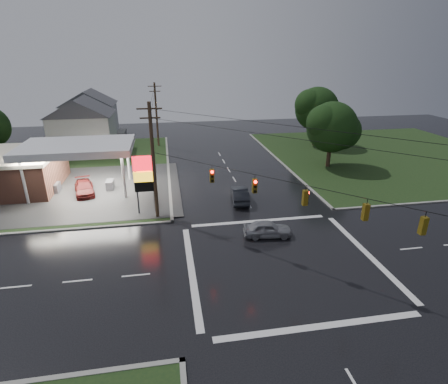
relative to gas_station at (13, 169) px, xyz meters
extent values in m
plane|color=black|center=(25.68, -19.70, -2.55)|extent=(120.00, 120.00, 0.00)
cube|color=black|center=(-0.32, 6.30, -2.51)|extent=(36.00, 36.00, 0.08)
cube|color=black|center=(51.68, 6.30, -2.51)|extent=(36.00, 36.00, 0.08)
cube|color=#2D2D2D|center=(5.68, -1.70, -2.46)|extent=(26.00, 18.00, 0.02)
cube|color=brown|center=(-1.32, 0.30, -0.55)|extent=(12.00, 10.00, 4.00)
cylinder|color=silver|center=(2.68, -4.70, -0.05)|extent=(0.30, 0.30, 5.00)
cylinder|color=silver|center=(12.68, -4.70, -0.05)|extent=(0.30, 0.30, 5.00)
cylinder|color=silver|center=(2.68, 1.30, -0.05)|extent=(0.30, 0.30, 5.00)
cylinder|color=silver|center=(12.68, 1.30, -0.05)|extent=(0.30, 0.30, 5.00)
cube|color=silver|center=(7.68, -1.70, 2.65)|extent=(12.00, 8.00, 0.80)
cube|color=white|center=(7.68, -1.70, 2.23)|extent=(11.40, 7.40, 0.04)
cube|color=#59595E|center=(4.68, -1.70, -2.00)|extent=(0.80, 1.60, 1.10)
cube|color=#59595E|center=(10.68, -1.70, -2.00)|extent=(0.80, 1.60, 1.10)
cylinder|color=#59595E|center=(14.38, -9.20, 0.45)|extent=(0.16, 0.16, 6.00)
cylinder|color=#59595E|center=(15.98, -9.20, 0.45)|extent=(0.16, 0.16, 6.00)
cube|color=red|center=(15.18, -9.20, 2.65)|extent=(2.00, 0.35, 1.40)
cube|color=yellow|center=(15.18, -9.20, 1.35)|extent=(2.00, 0.35, 1.00)
cube|color=black|center=(15.18, -9.20, 0.35)|extent=(2.00, 0.35, 1.00)
cylinder|color=#382619|center=(16.18, -10.20, 2.95)|extent=(0.32, 0.32, 11.00)
cube|color=#382619|center=(16.18, -10.20, 7.85)|extent=(2.20, 0.12, 0.12)
cube|color=#382619|center=(16.18, -10.20, 7.05)|extent=(1.80, 0.12, 0.12)
cylinder|color=#382619|center=(16.18, 18.30, 2.70)|extent=(0.32, 0.32, 10.50)
cube|color=#382619|center=(16.18, 18.30, 7.35)|extent=(2.20, 0.12, 0.12)
cube|color=#382619|center=(16.18, 18.30, 6.55)|extent=(1.80, 0.12, 0.12)
cube|color=#59470C|center=(20.93, -14.95, 3.05)|extent=(0.34, 0.34, 1.10)
cylinder|color=#FF0C07|center=(20.93, -15.15, 3.43)|extent=(0.22, 0.08, 0.22)
cube|color=#59470C|center=(23.78, -17.80, 3.05)|extent=(0.34, 0.34, 1.10)
cylinder|color=#FF0C07|center=(23.78, -18.00, 3.43)|extent=(0.22, 0.08, 0.22)
cube|color=#59470C|center=(26.63, -20.65, 3.05)|extent=(0.34, 0.34, 1.10)
cylinder|color=#FF0C07|center=(26.83, -20.65, 3.43)|extent=(0.08, 0.22, 0.22)
cube|color=#59470C|center=(29.48, -23.50, 3.05)|extent=(0.34, 0.34, 1.10)
cylinder|color=#FF0C07|center=(29.48, -23.30, 3.43)|extent=(0.22, 0.08, 0.22)
cube|color=#59470C|center=(31.76, -25.78, 3.05)|extent=(0.34, 0.34, 1.10)
cylinder|color=#FF0C07|center=(31.76, -25.58, 3.43)|extent=(0.22, 0.08, 0.22)
cube|color=silver|center=(4.68, 16.30, 0.45)|extent=(9.00, 8.00, 6.00)
cube|color=gray|center=(9.98, 16.30, -2.15)|extent=(1.60, 4.80, 0.80)
cube|color=silver|center=(3.68, 28.30, 0.45)|extent=(9.00, 8.00, 6.00)
cube|color=gray|center=(8.98, 28.30, -2.15)|extent=(1.60, 4.80, 0.80)
cylinder|color=black|center=(39.68, 2.30, -0.03)|extent=(0.56, 0.56, 5.04)
sphere|color=black|center=(39.68, 2.30, 3.03)|extent=(6.80, 6.80, 6.80)
sphere|color=black|center=(41.38, 2.60, 2.40)|extent=(5.10, 5.10, 5.10)
sphere|color=black|center=(38.32, 1.90, 3.75)|extent=(4.76, 4.76, 4.76)
cylinder|color=black|center=(42.68, 14.30, 0.25)|extent=(0.56, 0.56, 5.60)
sphere|color=black|center=(42.68, 14.30, 3.65)|extent=(7.20, 7.20, 7.20)
sphere|color=black|center=(44.48, 14.60, 2.95)|extent=(5.40, 5.40, 5.40)
sphere|color=black|center=(41.24, 13.90, 4.45)|extent=(5.04, 5.04, 5.04)
imported|color=black|center=(24.88, -7.68, -1.76)|extent=(2.15, 4.93, 1.58)
imported|color=gray|center=(25.62, -15.68, -1.84)|extent=(4.33, 2.15, 1.42)
imported|color=#4D1211|center=(7.99, -2.63, -1.84)|extent=(3.13, 5.24, 1.42)
camera|label=1|loc=(17.38, -41.57, 12.31)|focal=28.00mm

